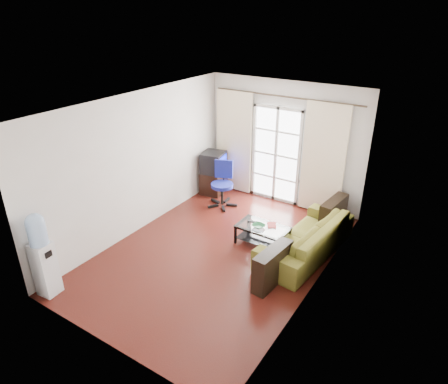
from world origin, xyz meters
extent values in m
plane|color=#531B13|center=(0.00, 0.00, 0.00)|extent=(5.20, 5.20, 0.00)
plane|color=white|center=(0.00, 0.00, 2.70)|extent=(5.20, 5.20, 0.00)
cube|color=silver|center=(0.00, 2.60, 1.35)|extent=(3.60, 0.02, 2.70)
cube|color=silver|center=(0.00, -2.60, 1.35)|extent=(3.60, 0.02, 2.70)
cube|color=silver|center=(-1.80, 0.00, 1.35)|extent=(0.02, 5.20, 2.70)
cube|color=silver|center=(1.80, 0.00, 1.35)|extent=(0.02, 5.20, 2.70)
cube|color=white|center=(-0.15, 2.56, 1.07)|extent=(1.01, 0.02, 2.04)
cube|color=white|center=(-0.15, 2.54, 1.07)|extent=(1.16, 0.06, 2.15)
cylinder|color=#4C3F2D|center=(0.00, 2.50, 2.38)|extent=(3.30, 0.04, 0.04)
cube|color=#FDEFCB|center=(-1.20, 2.48, 1.20)|extent=(0.90, 0.07, 2.35)
cube|color=#FDEFCB|center=(0.95, 2.48, 1.20)|extent=(0.90, 0.07, 2.35)
cube|color=gray|center=(0.80, 2.50, 0.33)|extent=(0.64, 0.12, 0.64)
imported|color=olive|center=(1.32, 0.85, 0.32)|extent=(2.39, 1.32, 0.65)
cube|color=silver|center=(0.54, 0.67, 0.38)|extent=(0.95, 0.55, 0.01)
cube|color=black|center=(0.54, 0.67, 0.12)|extent=(0.89, 0.49, 0.01)
cube|color=black|center=(0.10, 0.43, 0.19)|extent=(0.04, 0.04, 0.38)
cube|color=black|center=(0.98, 0.42, 0.19)|extent=(0.04, 0.04, 0.38)
cube|color=black|center=(0.11, 0.91, 0.19)|extent=(0.04, 0.04, 0.38)
cube|color=black|center=(0.99, 0.90, 0.19)|extent=(0.04, 0.04, 0.38)
imported|color=#37995C|center=(0.49, 0.60, 0.41)|extent=(0.32, 0.32, 0.06)
imported|color=#B12F15|center=(0.59, 0.75, 0.39)|extent=(0.36, 0.37, 0.02)
cube|color=black|center=(0.30, 0.72, 0.39)|extent=(0.19, 0.09, 0.02)
cube|color=black|center=(-1.53, 2.15, 0.26)|extent=(0.59, 0.79, 0.53)
cube|color=black|center=(-1.51, 2.07, 0.77)|extent=(0.57, 0.61, 0.48)
cube|color=#0C19E5|center=(-1.27, 2.12, 0.77)|extent=(0.10, 0.41, 0.36)
cube|color=black|center=(-1.72, 2.03, 0.77)|extent=(0.21, 0.38, 0.31)
cylinder|color=black|center=(-0.96, 1.60, 0.25)|extent=(0.06, 0.06, 0.51)
cylinder|color=navy|center=(-0.96, 1.60, 0.50)|extent=(0.49, 0.49, 0.08)
cube|color=navy|center=(-1.05, 1.80, 0.79)|extent=(0.39, 0.20, 0.42)
cube|color=silver|center=(-1.60, -2.35, 0.45)|extent=(0.31, 0.31, 0.90)
cylinder|color=#98BCEB|center=(-1.60, -2.35, 1.08)|extent=(0.27, 0.27, 0.36)
sphere|color=#98BCEB|center=(-1.60, -2.35, 1.26)|extent=(0.27, 0.27, 0.27)
cube|color=black|center=(-1.46, -2.34, 0.76)|extent=(0.05, 0.12, 0.09)
camera|label=1|loc=(3.39, -5.07, 4.10)|focal=32.00mm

